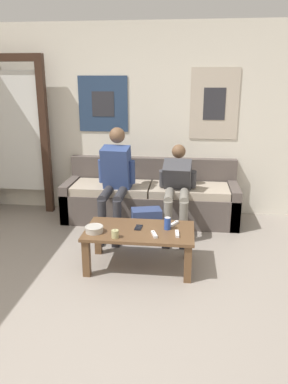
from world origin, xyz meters
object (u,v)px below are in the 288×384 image
Objects in this scene: ceramic_bowl at (94,229)px; pillar_candle at (115,234)px; game_controller_far_center at (174,224)px; game_controller_near_right at (154,234)px; person_seated_adult at (115,177)px; person_seated_teen at (177,186)px; drink_can_blue at (167,223)px; cell_phone at (139,227)px; backpack at (147,226)px; couch at (151,199)px; game_controller_near_left at (177,234)px; coffee_table at (140,236)px.

pillar_candle reaches higher than ceramic_bowl.
ceramic_bowl reaches higher than game_controller_far_center.
pillar_candle is 0.38m from game_controller_near_right.
game_controller_near_right is at bearing -62.05° from person_seated_adult.
drink_can_blue is (-0.07, -0.96, -0.11)m from person_seated_teen.
ceramic_bowl is 0.44m from cell_phone.
game_controller_far_center is at bearing -53.87° from backpack.
cell_phone is at bearing 135.90° from game_controller_near_right.
person_seated_adult reaches higher than game_controller_far_center.
person_seated_teen reaches higher than drink_can_blue.
person_seated_adult is (-0.40, -0.39, 0.40)m from couch.
pillar_candle is 0.60× the size of game_controller_near_left.
pillar_candle is (-0.21, -0.85, 0.25)m from backpack.
coffee_table is at bearing -69.88° from cell_phone.
coffee_table is at bearing -66.40° from person_seated_adult.
game_controller_far_center is at bearing -46.57° from person_seated_adult.
person_seated_adult is 1.27m from game_controller_near_right.
drink_can_blue reaches higher than cell_phone.
ceramic_bowl is 1.22× the size of game_controller_near_right.
game_controller_far_center is at bearing -73.25° from couch.
coffee_table is 8.72× the size of drink_can_blue.
game_controller_near_right is (0.58, -1.10, -0.26)m from person_seated_adult.
backpack is 2.74× the size of game_controller_far_center.
person_seated_teen is at bearing 55.38° from ceramic_bowl.
couch is 1.60m from pillar_candle.
game_controller_near_left is at bearing -18.12° from cell_phone.
ceramic_bowl is 1.29× the size of cell_phone.
drink_can_blue is at bearing -116.52° from game_controller_far_center.
coffee_table is at bearing -90.17° from backpack.
person_seated_teen reaches higher than coffee_table.
drink_can_blue is at bearing 127.78° from game_controller_near_left.
game_controller_far_center is 0.37m from cell_phone.
coffee_table is 7.53× the size of game_controller_far_center.
ceramic_bowl is 2.05× the size of pillar_candle.
drink_can_blue is (0.70, -0.93, -0.21)m from person_seated_adult.
game_controller_far_center reaches higher than cell_phone.
ceramic_bowl reaches higher than backpack.
game_controller_near_left is (0.10, -0.13, -0.05)m from drink_can_blue.
ceramic_bowl is 1.44× the size of drink_can_blue.
game_controller_near_left reaches higher than coffee_table.
person_seated_teen reaches higher than ceramic_bowl.
pillar_candle is (-0.18, -1.58, 0.16)m from couch.
person_seated_adult reaches higher than game_controller_near_right.
backpack is 2.82× the size of cell_phone.
ceramic_bowl is at bearing -124.62° from person_seated_teen.
person_seated_teen reaches higher than pillar_candle.
game_controller_near_right is at bearing -124.28° from drink_can_blue.
backpack is at bearing 89.83° from coffee_table.
cell_phone is at bearing -89.69° from couch.
couch is 1.25m from game_controller_far_center.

